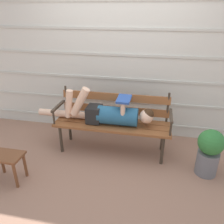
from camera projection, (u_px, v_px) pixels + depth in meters
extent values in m
plane|color=#936B56|center=(111.00, 153.00, 3.33)|extent=(12.00, 12.00, 0.00)
cube|color=beige|center=(121.00, 67.00, 3.51)|extent=(5.14, 0.06, 2.25)
cube|color=#B7B7AD|center=(119.00, 121.00, 3.87)|extent=(5.14, 0.02, 0.04)
cube|color=#B7B7AD|center=(120.00, 101.00, 3.72)|extent=(5.14, 0.02, 0.04)
cube|color=#B7B7AD|center=(120.00, 79.00, 3.56)|extent=(5.14, 0.02, 0.04)
cube|color=#B7B7AD|center=(120.00, 55.00, 3.40)|extent=(5.14, 0.02, 0.04)
cube|color=#B7B7AD|center=(121.00, 29.00, 3.24)|extent=(5.14, 0.02, 0.04)
cube|color=#B7B7AD|center=(121.00, 0.00, 3.09)|extent=(5.14, 0.02, 0.04)
cube|color=brown|center=(110.00, 130.00, 3.08)|extent=(1.65, 0.14, 0.04)
cube|color=brown|center=(112.00, 125.00, 3.21)|extent=(1.65, 0.14, 0.04)
cube|color=brown|center=(114.00, 120.00, 3.34)|extent=(1.65, 0.14, 0.04)
cube|color=brown|center=(115.00, 110.00, 3.35)|extent=(1.59, 0.05, 0.11)
cube|color=brown|center=(115.00, 97.00, 3.26)|extent=(1.59, 0.05, 0.11)
cylinder|color=#382D23|center=(66.00, 100.00, 3.44)|extent=(0.03, 0.03, 0.44)
cylinder|color=#382D23|center=(168.00, 108.00, 3.17)|extent=(0.03, 0.03, 0.44)
cylinder|color=#382D23|center=(61.00, 139.00, 3.28)|extent=(0.04, 0.04, 0.42)
cylinder|color=#382D23|center=(162.00, 151.00, 3.02)|extent=(0.04, 0.04, 0.42)
cylinder|color=#382D23|center=(70.00, 128.00, 3.59)|extent=(0.04, 0.04, 0.42)
cylinder|color=#382D23|center=(162.00, 137.00, 3.33)|extent=(0.04, 0.04, 0.42)
cube|color=#382D23|center=(58.00, 106.00, 3.26)|extent=(0.04, 0.42, 0.03)
cylinder|color=#382D23|center=(54.00, 117.00, 3.15)|extent=(0.03, 0.03, 0.20)
cube|color=#382D23|center=(171.00, 116.00, 2.97)|extent=(0.04, 0.42, 0.03)
cylinder|color=#382D23|center=(171.00, 129.00, 2.86)|extent=(0.03, 0.03, 0.20)
cylinder|color=#23567A|center=(118.00, 116.00, 3.13)|extent=(0.56, 0.26, 0.26)
cube|color=black|center=(94.00, 114.00, 3.19)|extent=(0.20, 0.24, 0.23)
sphere|color=beige|center=(146.00, 116.00, 3.05)|extent=(0.19, 0.19, 0.19)
sphere|color=#382314|center=(148.00, 114.00, 3.03)|extent=(0.16, 0.16, 0.16)
cylinder|color=beige|center=(80.00, 102.00, 3.09)|extent=(0.30, 0.11, 0.44)
cylinder|color=beige|center=(69.00, 104.00, 3.14)|extent=(0.15, 0.09, 0.41)
cylinder|color=beige|center=(65.00, 114.00, 3.37)|extent=(0.80, 0.10, 0.10)
cylinder|color=beige|center=(123.00, 111.00, 3.00)|extent=(0.06, 0.06, 0.24)
cylinder|color=beige|center=(125.00, 106.00, 3.14)|extent=(0.06, 0.06, 0.24)
cube|color=#284C9E|center=(124.00, 99.00, 3.01)|extent=(0.19, 0.26, 0.06)
cube|color=brown|center=(5.00, 156.00, 2.67)|extent=(0.40, 0.26, 0.03)
cylinder|color=brown|center=(15.00, 176.00, 2.63)|extent=(0.04, 0.04, 0.34)
cylinder|color=brown|center=(2.00, 162.00, 2.87)|extent=(0.04, 0.04, 0.34)
cylinder|color=brown|center=(25.00, 165.00, 2.81)|extent=(0.04, 0.04, 0.34)
cylinder|color=slate|center=(207.00, 163.00, 2.86)|extent=(0.27, 0.27, 0.32)
sphere|color=#2D7033|center=(211.00, 142.00, 2.73)|extent=(0.32, 0.32, 0.32)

